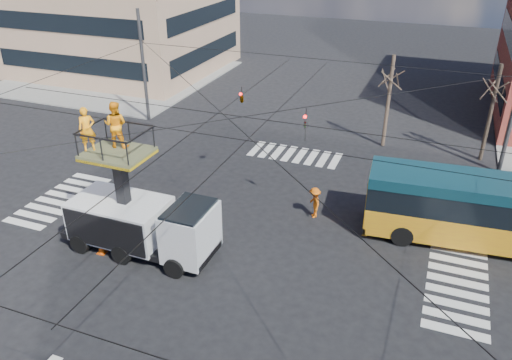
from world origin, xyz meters
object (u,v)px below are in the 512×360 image
at_px(utility_truck, 140,209).
at_px(traffic_cone, 101,246).
at_px(worker_ground, 133,207).
at_px(city_bus, 503,213).
at_px(flagger, 314,202).

xyz_separation_m(utility_truck, traffic_cone, (-1.68, -0.90, -1.79)).
bearing_deg(utility_truck, worker_ground, 135.09).
xyz_separation_m(traffic_cone, worker_ground, (0.02, 2.57, 0.62)).
relative_size(utility_truck, city_bus, 0.58).
distance_m(utility_truck, traffic_cone, 2.62).
bearing_deg(city_bus, utility_truck, -162.15).
bearing_deg(traffic_cone, worker_ground, 89.61).
xyz_separation_m(utility_truck, worker_ground, (-1.66, 1.68, -1.18)).
relative_size(city_bus, traffic_cone, 16.93).
height_order(worker_ground, flagger, worker_ground).
distance_m(traffic_cone, flagger, 10.30).
relative_size(traffic_cone, worker_ground, 0.37).
bearing_deg(flagger, utility_truck, -78.84).
bearing_deg(traffic_cone, flagger, 38.83).
relative_size(utility_truck, flagger, 4.37).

